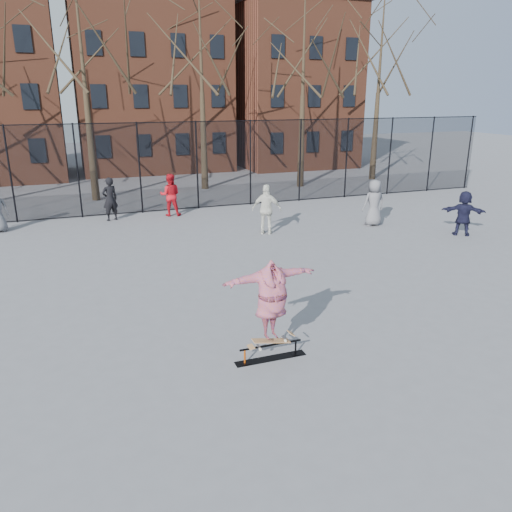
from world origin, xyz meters
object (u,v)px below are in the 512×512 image
object	(u,v)px
skater	(272,302)
bystander_black	(110,199)
skateboard	(271,342)
bystander_white	(267,210)
skate_rail	(271,353)
bystander_extra	(374,203)
bystander_red	(170,195)
bystander_navy	(464,213)

from	to	relation	value
skater	bystander_black	world-z (taller)	skater
skateboard	skater	size ratio (longest dim) A/B	0.43
skater	bystander_white	distance (m)	9.53
skate_rail	bystander_extra	xyz separation A→B (m)	(7.93, 8.65, 0.81)
skate_rail	skater	bearing A→B (deg)	0.00
skater	bystander_black	distance (m)	13.38
bystander_red	bystander_extra	bearing A→B (deg)	162.61
skateboard	bystander_navy	xyz separation A→B (m)	(10.29, 6.21, 0.47)
skate_rail	skater	world-z (taller)	skater
skateboard	skater	xyz separation A→B (m)	(0.00, 0.00, 0.87)
skateboard	skater	world-z (taller)	skater
bystander_black	bystander_extra	world-z (taller)	bystander_extra
skateboard	bystander_white	size ratio (longest dim) A/B	0.45
skateboard	bystander_navy	distance (m)	12.03
skateboard	bystander_navy	world-z (taller)	bystander_navy
bystander_black	bystander_red	xyz separation A→B (m)	(2.55, 0.00, 0.01)
skate_rail	bystander_extra	size ratio (longest dim) A/B	0.79
skate_rail	bystander_black	distance (m)	13.39
bystander_red	skateboard	bearing A→B (deg)	102.08
skate_rail	bystander_black	world-z (taller)	bystander_black
skate_rail	skater	size ratio (longest dim) A/B	0.75
skateboard	bystander_red	world-z (taller)	bystander_red
bystander_black	skateboard	bearing A→B (deg)	78.54
skateboard	bystander_white	world-z (taller)	bystander_white
bystander_white	bystander_extra	distance (m)	4.56
skateboard	bystander_black	xyz separation A→B (m)	(-2.06, 13.21, 0.54)
skateboard	bystander_black	bearing A→B (deg)	98.87
skater	bystander_navy	distance (m)	12.02
skater	skateboard	bearing A→B (deg)	0.00
skateboard	bystander_navy	size ratio (longest dim) A/B	0.50
bystander_red	bystander_extra	world-z (taller)	bystander_extra
bystander_navy	bystander_extra	size ratio (longest dim) A/B	0.91
bystander_black	skate_rail	bearing A→B (deg)	78.50
skateboard	bystander_extra	bearing A→B (deg)	47.52
skate_rail	bystander_white	world-z (taller)	bystander_white
bystander_white	bystander_extra	world-z (taller)	bystander_white
bystander_black	bystander_white	xyz separation A→B (m)	(5.43, -4.30, 0.04)
skateboard	bystander_extra	xyz separation A→B (m)	(7.92, 8.65, 0.56)
skateboard	bystander_black	world-z (taller)	bystander_black
skater	bystander_white	world-z (taller)	skater
skateboard	bystander_extra	distance (m)	11.74
skateboard	skater	bearing A→B (deg)	0.00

